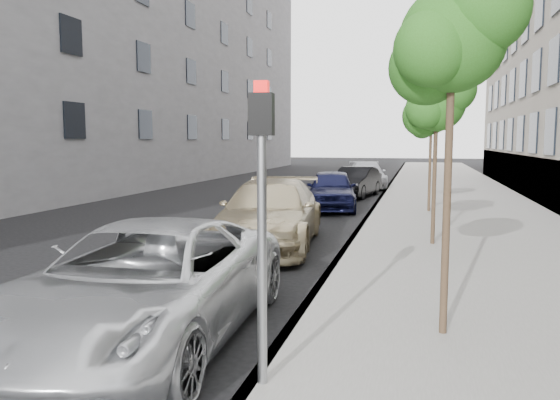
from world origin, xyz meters
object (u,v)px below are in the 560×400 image
at_px(suv, 270,214).
at_px(sedan_rear, 366,175).
at_px(tree_far, 432,118).
at_px(sedan_black, 356,182).
at_px(tree_mid, 438,103).
at_px(sedan_blue, 332,190).
at_px(tree_near, 455,39).
at_px(minivan, 146,283).
at_px(signal_pole, 262,198).

bearing_deg(suv, sedan_rear, 81.94).
xyz_separation_m(tree_far, sedan_black, (-3.33, 5.68, -2.77)).
xyz_separation_m(tree_mid, suv, (-4.03, -0.62, -2.75)).
bearing_deg(sedan_rear, sedan_blue, -101.19).
height_order(tree_near, sedan_rear, tree_near).
distance_m(tree_mid, suv, 4.92).
relative_size(tree_far, suv, 0.72).
bearing_deg(suv, tree_far, 54.64).
distance_m(minivan, sedan_rear, 24.90).
bearing_deg(sedan_rear, signal_pole, -96.14).
relative_size(tree_near, sedan_blue, 1.01).
height_order(tree_mid, sedan_blue, tree_mid).
height_order(tree_near, suv, tree_near).
relative_size(tree_mid, tree_far, 1.04).
distance_m(tree_far, sedan_black, 7.14).
bearing_deg(sedan_black, suv, -83.48).
xyz_separation_m(minivan, sedan_black, (0.54, 19.58, -0.07)).
distance_m(tree_near, sedan_black, 19.25).
height_order(tree_near, sedan_blue, tree_near).
relative_size(tree_near, tree_mid, 1.08).
bearing_deg(sedan_blue, sedan_black, 77.55).
relative_size(minivan, sedan_rear, 1.12).
height_order(tree_far, minivan, tree_far).
bearing_deg(tree_near, minivan, -166.92).
relative_size(signal_pole, sedan_blue, 0.68).
relative_size(tree_near, suv, 0.81).
bearing_deg(tree_mid, tree_near, -90.00).
bearing_deg(suv, sedan_blue, 81.58).
bearing_deg(tree_far, suv, -119.54).
bearing_deg(sedan_black, tree_mid, -65.04).
xyz_separation_m(signal_pole, sedan_rear, (-1.40, 26.03, -1.36)).
relative_size(tree_mid, sedan_black, 0.99).
height_order(tree_far, sedan_blue, tree_far).
relative_size(sedan_black, sedan_rear, 0.85).
distance_m(tree_near, signal_pole, 3.36).
distance_m(suv, sedan_blue, 7.75).
bearing_deg(minivan, tree_far, 72.47).
height_order(suv, sedan_rear, suv).
bearing_deg(tree_far, signal_pole, -97.30).
bearing_deg(minivan, signal_pole, -32.45).
bearing_deg(sedan_black, tree_near, -70.22).
distance_m(tree_far, minivan, 14.68).
bearing_deg(tree_mid, sedan_black, 105.28).
bearing_deg(tree_near, sedan_rear, 97.90).
bearing_deg(sedan_black, tree_far, -49.96).
bearing_deg(tree_far, tree_near, -90.00).
bearing_deg(sedan_blue, tree_mid, -71.08).
relative_size(tree_mid, sedan_blue, 0.94).
xyz_separation_m(signal_pole, sedan_blue, (-1.76, 15.67, -1.32)).
height_order(sedan_blue, sedan_rear, sedan_blue).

